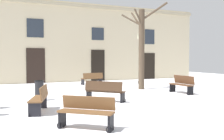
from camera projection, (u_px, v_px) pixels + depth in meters
ground_plane at (131, 100)px, 12.14m from camera, size 37.99×37.99×0.00m
building_facade at (68, 41)px, 21.41m from camera, size 23.74×0.60×6.24m
tree_right_of_center at (142, 46)px, 16.35m from camera, size 2.27×1.90×5.20m
streetlamp at (140, 53)px, 19.96m from camera, size 0.30×0.30×3.70m
litter_bin at (39, 90)px, 12.03m from camera, size 0.41×0.41×0.90m
bench_facing_shops at (87, 112)px, 7.24m from camera, size 1.41×1.33×0.86m
bench_back_to_back_left at (105, 91)px, 11.78m from camera, size 1.50×1.62×0.89m
bench_near_lamp at (92, 79)px, 19.25m from camera, size 1.58×0.65×0.83m
bench_near_center_tree at (182, 84)px, 14.49m from camera, size 0.46×1.60×0.95m
bench_by_litter_bin at (40, 99)px, 9.49m from camera, size 0.96×1.72×0.92m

